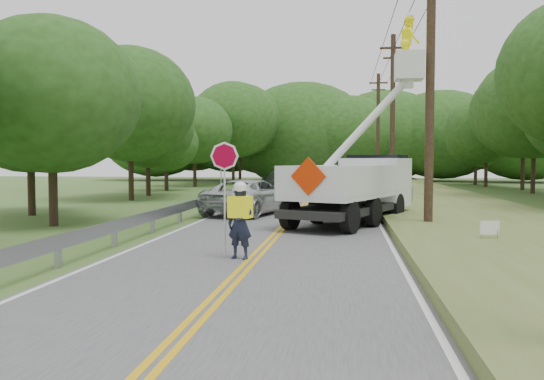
# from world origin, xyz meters

# --- Properties ---
(ground) EXTENTS (140.00, 140.00, 0.00)m
(ground) POSITION_xyz_m (0.00, 0.00, 0.00)
(ground) COLOR #3B5723
(ground) RESTS_ON ground
(road) EXTENTS (7.20, 96.00, 0.03)m
(road) POSITION_xyz_m (0.00, 14.00, 0.01)
(road) COLOR #4A494C
(road) RESTS_ON ground
(guardrail) EXTENTS (0.18, 48.00, 0.77)m
(guardrail) POSITION_xyz_m (-4.02, 14.91, 0.55)
(guardrail) COLOR #96999E
(guardrail) RESTS_ON ground
(utility_poles) EXTENTS (1.60, 43.30, 10.00)m
(utility_poles) POSITION_xyz_m (5.00, 17.02, 5.27)
(utility_poles) COLOR black
(utility_poles) RESTS_ON ground
(tall_grass_verge) EXTENTS (7.00, 96.00, 0.30)m
(tall_grass_verge) POSITION_xyz_m (7.10, 14.00, 0.15)
(tall_grass_verge) COLOR #50602D
(tall_grass_verge) RESTS_ON ground
(treeline_left) EXTENTS (10.40, 58.49, 11.09)m
(treeline_left) POSITION_xyz_m (-10.08, 31.75, 5.79)
(treeline_left) COLOR #332319
(treeline_left) RESTS_ON ground
(treeline_horizon) EXTENTS (56.93, 14.46, 12.73)m
(treeline_horizon) POSITION_xyz_m (0.71, 56.22, 5.50)
(treeline_horizon) COLOR #214213
(treeline_horizon) RESTS_ON ground
(flagger) EXTENTS (1.12, 0.58, 2.81)m
(flagger) POSITION_xyz_m (-0.32, 2.57, 1.02)
(flagger) COLOR #191E33
(flagger) RESTS_ON road
(bucket_truck) EXTENTS (5.11, 7.83, 7.23)m
(bucket_truck) POSITION_xyz_m (2.90, 11.34, 1.62)
(bucket_truck) COLOR black
(bucket_truck) RESTS_ON road
(suv_silver) EXTENTS (4.05, 6.07, 1.55)m
(suv_silver) POSITION_xyz_m (-2.00, 13.75, 0.79)
(suv_silver) COLOR silver
(suv_silver) RESTS_ON road
(suv_darkgrey) EXTENTS (4.17, 6.46, 1.74)m
(suv_darkgrey) POSITION_xyz_m (-1.82, 24.65, 0.89)
(suv_darkgrey) COLOR #373B40
(suv_darkgrey) RESTS_ON road
(stop_sign_permanent) EXTENTS (0.56, 0.12, 2.65)m
(stop_sign_permanent) POSITION_xyz_m (-4.35, 18.24, 1.77)
(stop_sign_permanent) COLOR #96999E
(stop_sign_permanent) RESTS_ON ground
(yard_sign) EXTENTS (0.53, 0.13, 0.77)m
(yard_sign) POSITION_xyz_m (6.02, 5.01, 0.55)
(yard_sign) COLOR white
(yard_sign) RESTS_ON ground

